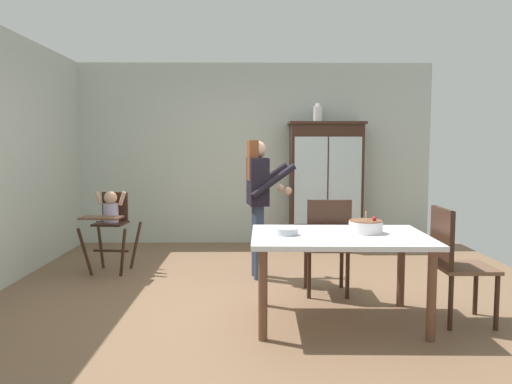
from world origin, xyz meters
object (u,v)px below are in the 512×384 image
object	(u,v)px
serving_bowl	(287,232)
birthday_cake	(366,227)
ceramic_vase	(318,114)
high_chair_with_toddler	(111,217)
dining_table	(339,245)
dining_chair_far_side	(328,240)
dining_chair_right_end	(453,257)
china_cabinet	(326,184)
adult_person	(258,191)

from	to	relation	value
serving_bowl	birthday_cake	bearing A→B (deg)	7.37
ceramic_vase	high_chair_with_toddler	bearing A→B (deg)	-149.44
high_chair_with_toddler	dining_table	size ratio (longest dim) A/B	0.65
high_chair_with_toddler	dining_chair_far_side	xyz separation A→B (m)	(2.38, -0.97, -0.10)
dining_chair_far_side	dining_chair_right_end	world-z (taller)	same
high_chair_with_toddler	ceramic_vase	bearing A→B (deg)	36.34
ceramic_vase	birthday_cake	xyz separation A→B (m)	(-0.01, -3.16, -1.14)
dining_table	serving_bowl	world-z (taller)	serving_bowl
china_cabinet	dining_table	distance (m)	3.25
adult_person	dining_chair_far_side	size ratio (longest dim) A/B	1.59
china_cabinet	birthday_cake	size ratio (longest dim) A/B	6.50
dining_table	ceramic_vase	bearing A→B (deg)	85.64
adult_person	birthday_cake	xyz separation A→B (m)	(0.88, -1.35, -0.17)
birthday_cake	dining_chair_right_end	bearing A→B (deg)	-7.57
high_chair_with_toddler	adult_person	size ratio (longest dim) A/B	0.62
serving_bowl	high_chair_with_toddler	bearing A→B (deg)	138.49
adult_person	dining_table	world-z (taller)	adult_person
high_chair_with_toddler	dining_table	xyz separation A→B (m)	(2.36, -1.69, -0.00)
serving_bowl	dining_chair_right_end	world-z (taller)	dining_chair_right_end
china_cabinet	serving_bowl	bearing A→B (deg)	-103.97
dining_chair_right_end	high_chair_with_toddler	bearing A→B (deg)	62.39
birthday_cake	china_cabinet	bearing A→B (deg)	87.50
high_chair_with_toddler	adult_person	xyz separation A→B (m)	(1.71, -0.27, 0.31)
china_cabinet	birthday_cake	bearing A→B (deg)	-92.50
serving_bowl	adult_person	bearing A→B (deg)	98.43
dining_table	birthday_cake	size ratio (longest dim) A/B	5.25
dining_chair_far_side	birthday_cake	bearing A→B (deg)	109.98
china_cabinet	dining_chair_far_side	world-z (taller)	china_cabinet
dining_chair_right_end	birthday_cake	bearing A→B (deg)	82.23
dining_table	dining_chair_right_end	distance (m)	0.95
serving_bowl	dining_chair_far_side	size ratio (longest dim) A/B	0.19
high_chair_with_toddler	serving_bowl	bearing A→B (deg)	-35.74
serving_bowl	dining_chair_right_end	xyz separation A→B (m)	(1.38, -0.01, -0.21)
china_cabinet	dining_chair_right_end	bearing A→B (deg)	-80.04
china_cabinet	serving_bowl	xyz separation A→B (m)	(-0.81, -3.24, -0.15)
ceramic_vase	serving_bowl	xyz separation A→B (m)	(-0.68, -3.24, -1.17)
adult_person	dining_chair_far_side	world-z (taller)	adult_person
china_cabinet	serving_bowl	world-z (taller)	china_cabinet
china_cabinet	dining_table	xyz separation A→B (m)	(-0.37, -3.22, -0.27)
adult_person	dining_chair_right_end	size ratio (longest dim) A/B	1.59
china_cabinet	birthday_cake	distance (m)	3.16
ceramic_vase	high_chair_with_toddler	size ratio (longest dim) A/B	0.28
birthday_cake	dining_chair_far_side	bearing A→B (deg)	108.36
adult_person	dining_chair_right_end	world-z (taller)	adult_person
high_chair_with_toddler	serving_bowl	distance (m)	2.57
high_chair_with_toddler	dining_table	world-z (taller)	high_chair_with_toddler
ceramic_vase	dining_chair_far_side	size ratio (longest dim) A/B	0.28
ceramic_vase	dining_chair_far_side	distance (m)	2.87
birthday_cake	serving_bowl	distance (m)	0.67
dining_table	dining_chair_far_side	bearing A→B (deg)	88.65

